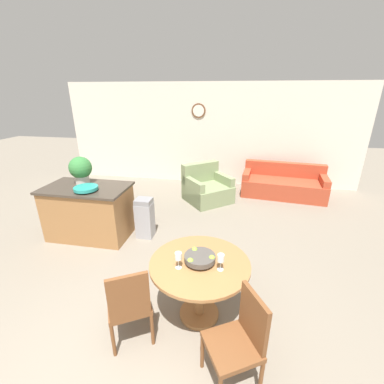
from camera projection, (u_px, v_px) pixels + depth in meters
name	position (u px, v px, depth m)	size (l,w,h in m)	color
wall_back	(209.00, 135.00, 7.01)	(8.00, 0.09, 2.70)	silver
dining_table	(200.00, 275.00, 2.82)	(1.09, 1.09, 0.74)	#9E6B3D
dining_chair_near_left	(129.00, 303.00, 2.54)	(0.57, 0.57, 0.92)	brown
dining_chair_near_right	(240.00, 337.00, 2.19)	(0.57, 0.57, 0.92)	brown
fruit_bowl	(200.00, 258.00, 2.74)	(0.34, 0.34, 0.11)	#4C4742
wine_glass_left	(178.00, 257.00, 2.62)	(0.07, 0.07, 0.18)	silver
wine_glass_right	(221.00, 259.00, 2.59)	(0.07, 0.07, 0.18)	silver
kitchen_island	(90.00, 211.00, 4.55)	(1.44, 0.84, 0.94)	#9E6B3D
teal_bowl	(86.00, 188.00, 4.18)	(0.38, 0.38, 0.07)	teal
potted_plant	(81.00, 169.00, 4.46)	(0.38, 0.38, 0.48)	beige
trash_bin	(145.00, 218.00, 4.56)	(0.29, 0.27, 0.73)	#9E9EA3
couch	(283.00, 185.00, 6.44)	(2.05, 1.10, 0.77)	#B24228
armchair	(207.00, 189.00, 6.11)	(1.31, 1.30, 0.86)	gray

